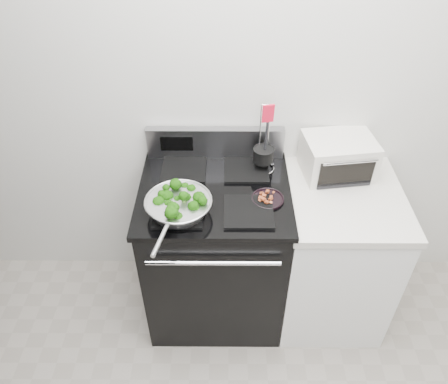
{
  "coord_description": "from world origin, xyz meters",
  "views": [
    {
      "loc": [
        -0.24,
        -0.32,
        2.4
      ],
      "look_at": [
        -0.25,
        1.36,
        0.98
      ],
      "focal_mm": 35.0,
      "sensor_mm": 36.0,
      "label": 1
    }
  ],
  "objects_px": {
    "skillet": "(178,205)",
    "bacon_plate": "(268,197)",
    "utensil_holder": "(263,158)",
    "gas_range": "(216,250)",
    "toaster_oven": "(338,156)"
  },
  "relations": [
    {
      "from": "gas_range",
      "to": "bacon_plate",
      "type": "bearing_deg",
      "value": -16.25
    },
    {
      "from": "skillet",
      "to": "utensil_holder",
      "type": "height_order",
      "value": "utensil_holder"
    },
    {
      "from": "skillet",
      "to": "gas_range",
      "type": "bearing_deg",
      "value": 59.58
    },
    {
      "from": "bacon_plate",
      "to": "toaster_oven",
      "type": "relative_size",
      "value": 0.41
    },
    {
      "from": "skillet",
      "to": "bacon_plate",
      "type": "xyz_separation_m",
      "value": [
        0.44,
        0.1,
        -0.03
      ]
    },
    {
      "from": "bacon_plate",
      "to": "toaster_oven",
      "type": "height_order",
      "value": "toaster_oven"
    },
    {
      "from": "gas_range",
      "to": "skillet",
      "type": "xyz_separation_m",
      "value": [
        -0.17,
        -0.18,
        0.51
      ]
    },
    {
      "from": "utensil_holder",
      "to": "toaster_oven",
      "type": "xyz_separation_m",
      "value": [
        0.4,
        0.02,
        0.0
      ]
    },
    {
      "from": "skillet",
      "to": "toaster_oven",
      "type": "relative_size",
      "value": 1.28
    },
    {
      "from": "gas_range",
      "to": "utensil_holder",
      "type": "relative_size",
      "value": 2.82
    },
    {
      "from": "bacon_plate",
      "to": "toaster_oven",
      "type": "distance_m",
      "value": 0.48
    },
    {
      "from": "skillet",
      "to": "utensil_holder",
      "type": "distance_m",
      "value": 0.56
    },
    {
      "from": "gas_range",
      "to": "utensil_holder",
      "type": "distance_m",
      "value": 0.62
    },
    {
      "from": "bacon_plate",
      "to": "utensil_holder",
      "type": "relative_size",
      "value": 0.41
    },
    {
      "from": "skillet",
      "to": "bacon_plate",
      "type": "distance_m",
      "value": 0.45
    }
  ]
}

